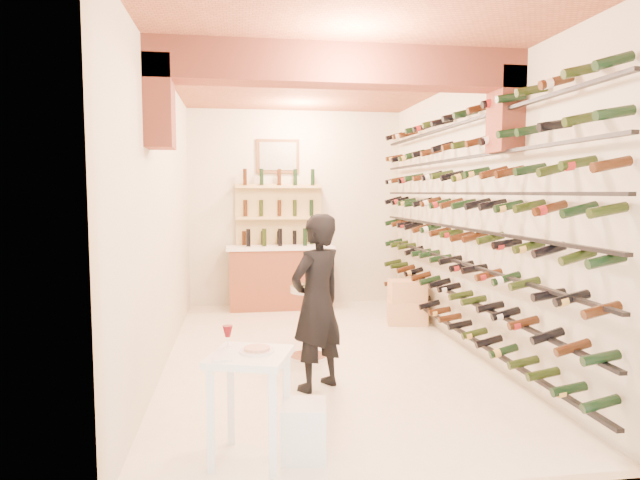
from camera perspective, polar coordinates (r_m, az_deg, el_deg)
The scene contains 11 objects.
ground at distance 6.45m, azimuth 0.40°, elevation -11.81°, with size 6.00×6.00×0.00m, color white.
room_shell at distance 5.94m, azimuth 0.80°, elevation 8.72°, with size 3.52×6.02×3.21m.
wine_rack at distance 6.60m, azimuth 13.67°, elevation 2.09°, with size 0.32×5.70×2.56m.
back_counter at distance 8.88m, azimuth -4.15°, elevation -3.67°, with size 1.70×0.62×1.29m.
back_shelving at distance 9.04m, azimuth -4.29°, elevation 0.54°, with size 1.40×0.31×2.73m.
tasting_table at distance 3.93m, azimuth -7.28°, elevation -13.44°, with size 0.66×0.66×0.92m.
white_stool at distance 4.09m, azimuth -1.70°, elevation -19.10°, with size 0.31×0.31×0.39m, color white.
person at distance 5.21m, azimuth -0.33°, elevation -6.44°, with size 0.61×0.40×1.66m, color black.
chrome_barstool at distance 6.22m, azimuth -1.23°, elevation -7.90°, with size 0.43×0.43×0.82m.
crate_lower at distance 7.97m, azimuth 9.00°, elevation -7.40°, with size 0.55×0.39×0.33m, color tan.
crate_upper at distance 7.91m, azimuth 9.03°, elevation -5.19°, with size 0.50×0.34×0.29m, color tan.
Camera 1 is at (-0.95, -6.11, 1.86)m, focal length 30.92 mm.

